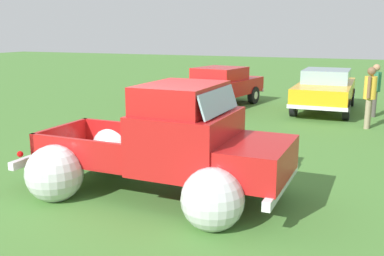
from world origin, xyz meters
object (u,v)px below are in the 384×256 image
Objects in this scene: vintage_pickup_truck at (173,152)px; spectator_1 at (370,94)px; show_car_0 at (218,85)px; lane_cone_0 at (97,131)px; show_car_1 at (325,88)px; spectator_2 at (375,87)px.

spectator_1 is at bearing 68.20° from vintage_pickup_truck.
lane_cone_0 is at bearing 1.94° from show_car_0.
vintage_pickup_truck is 1.04× the size of show_car_0.
show_car_1 is 1.68m from spectator_2.
lane_cone_0 is at bearing -34.55° from show_car_1.
vintage_pickup_truck is 2.73× the size of spectator_2.
spectator_2 is at bearing 94.55° from spectator_1.
vintage_pickup_truck is at bearing -8.98° from show_car_1.
show_car_1 is at bearing 128.64° from spectator_1.
lane_cone_0 is (-3.25, 2.55, -0.45)m from vintage_pickup_truck.
spectator_1 is (5.20, -1.89, 0.22)m from show_car_0.
show_car_0 is 5.33m from spectator_2.
vintage_pickup_truck is at bearing -38.08° from lane_cone_0.
show_car_1 is 2.90m from spectator_1.
vintage_pickup_truck is at bearing 58.87° from spectator_2.
spectator_2 is (5.33, 0.08, 0.19)m from show_car_0.
vintage_pickup_truck reaches higher than spectator_1.
spectator_2 is 8.99m from lane_cone_0.
spectator_1 is (1.46, -2.49, 0.22)m from show_car_1.
show_car_0 is at bearing 168.24° from spectator_1.
show_car_1 reaches higher than lane_cone_0.
show_car_1 is 8.37m from lane_cone_0.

